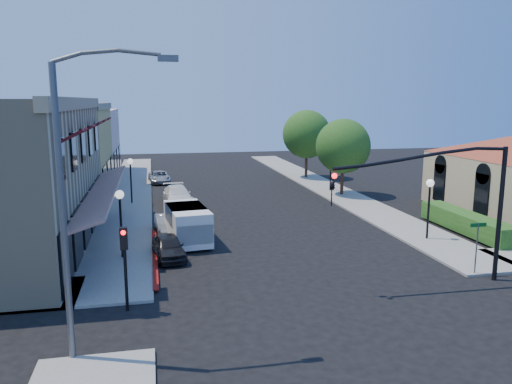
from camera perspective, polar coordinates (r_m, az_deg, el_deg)
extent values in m
plane|color=black|center=(20.12, 9.36, -12.98)|extent=(120.00, 120.00, 0.00)
cube|color=gray|center=(44.90, -14.10, -0.02)|extent=(3.50, 50.00, 0.12)
cube|color=gray|center=(47.51, 7.48, 0.77)|extent=(3.50, 50.00, 0.12)
cube|color=maroon|center=(26.39, -11.49, -7.32)|extent=(0.25, 10.00, 0.06)
cube|color=tan|center=(28.42, -19.81, 9.52)|extent=(0.50, 18.20, 0.60)
cube|color=#561416|center=(28.72, -17.16, 0.13)|extent=(1.75, 17.00, 0.67)
cube|color=#531016|center=(21.43, -20.23, 6.05)|extent=(1.02, 1.50, 0.60)
cube|color=#531016|center=(24.80, -19.13, 6.62)|extent=(1.02, 1.50, 0.60)
cube|color=#531016|center=(28.17, -18.29, 7.06)|extent=(1.02, 1.50, 0.60)
cube|color=#531016|center=(31.55, -17.63, 7.40)|extent=(1.02, 1.50, 0.60)
cube|color=#531016|center=(34.93, -17.09, 7.67)|extent=(1.02, 1.50, 0.60)
cube|color=black|center=(21.91, -20.91, -7.12)|extent=(0.12, 2.60, 2.60)
cube|color=black|center=(25.14, -19.73, -4.83)|extent=(0.12, 2.60, 2.60)
cube|color=black|center=(28.41, -18.83, -3.05)|extent=(0.12, 2.60, 2.60)
cube|color=black|center=(31.71, -18.12, -1.65)|extent=(0.12, 2.60, 2.60)
cube|color=black|center=(35.03, -17.55, -0.51)|extent=(0.12, 2.60, 2.60)
cube|color=tan|center=(44.21, -23.15, 4.20)|extent=(10.00, 12.00, 7.60)
cube|color=beige|center=(56.01, -20.80, 5.18)|extent=(10.00, 12.00, 7.00)
cube|color=black|center=(36.25, 24.37, -0.28)|extent=(0.12, 1.40, 2.80)
cube|color=black|center=(40.32, 20.21, 1.00)|extent=(0.12, 1.40, 2.80)
cube|color=#224E16|center=(33.06, 22.82, -4.33)|extent=(1.40, 8.00, 1.10)
cylinder|color=black|center=(42.74, 9.79, 0.98)|extent=(0.28, 0.28, 2.10)
sphere|color=#224E16|center=(42.35, 9.92, 5.18)|extent=(4.56, 4.56, 4.56)
cylinder|color=black|center=(52.05, 5.75, 2.84)|extent=(0.28, 0.28, 2.27)
sphere|color=#224E16|center=(51.72, 5.82, 6.59)|extent=(4.94, 4.94, 4.94)
cylinder|color=black|center=(24.37, 26.09, -2.36)|extent=(0.20, 0.20, 6.00)
cylinder|color=black|center=(21.78, 18.49, 3.70)|extent=(7.80, 0.14, 0.14)
imported|color=black|center=(20.22, 8.75, 1.07)|extent=(0.20, 0.16, 1.00)
sphere|color=#FF0C0C|center=(20.01, 8.95, 1.83)|extent=(0.22, 0.22, 0.22)
cylinder|color=black|center=(19.78, -14.67, -8.95)|extent=(0.12, 0.12, 3.00)
cube|color=black|center=(19.22, -14.88, -5.15)|extent=(0.28, 0.22, 0.85)
sphere|color=#FF0C0C|center=(19.04, -14.94, -4.52)|extent=(0.18, 0.18, 0.18)
cylinder|color=#595B5E|center=(15.77, -21.20, -2.91)|extent=(0.20, 0.20, 9.00)
cylinder|color=#595B5E|center=(15.26, -16.65, 14.91)|extent=(3.00, 0.12, 0.12)
cube|color=#595B5E|center=(15.23, -10.03, 14.81)|extent=(0.60, 0.25, 0.18)
cylinder|color=#595B5E|center=(25.03, 23.88, -6.01)|extent=(0.06, 0.06, 2.50)
cube|color=#0C591E|center=(24.75, 24.07, -3.45)|extent=(0.80, 0.04, 0.18)
cylinder|color=black|center=(26.00, -15.15, -4.08)|extent=(0.12, 0.12, 3.20)
sphere|color=white|center=(25.63, -15.33, -0.28)|extent=(0.44, 0.44, 0.44)
cylinder|color=black|center=(39.71, -14.08, 0.90)|extent=(0.12, 0.12, 3.20)
sphere|color=white|center=(39.47, -14.20, 3.41)|extent=(0.44, 0.44, 0.44)
cylinder|color=black|center=(30.16, 19.09, -2.31)|extent=(0.12, 0.12, 3.20)
sphere|color=white|center=(29.85, 19.29, 0.97)|extent=(0.44, 0.44, 0.44)
cylinder|color=black|center=(44.40, 8.50, 2.08)|extent=(0.12, 0.12, 3.20)
sphere|color=white|center=(44.18, 8.56, 4.33)|extent=(0.44, 0.44, 0.44)
cube|color=white|center=(28.56, -7.86, -3.54)|extent=(2.48, 4.81, 1.89)
cube|color=white|center=(26.68, -7.08, -4.75)|extent=(2.00, 0.84, 1.05)
cube|color=black|center=(26.90, -7.26, -3.48)|extent=(1.79, 0.30, 0.95)
cube|color=black|center=(28.75, -7.99, -2.48)|extent=(2.30, 2.94, 0.95)
cylinder|color=black|center=(27.11, -9.08, -5.99)|extent=(0.34, 0.72, 0.69)
cylinder|color=black|center=(30.12, -10.04, -4.36)|extent=(0.34, 0.72, 0.69)
cylinder|color=black|center=(27.43, -5.38, -5.71)|extent=(0.34, 0.72, 0.69)
cylinder|color=black|center=(30.41, -6.70, -4.13)|extent=(0.34, 0.72, 0.69)
imported|color=black|center=(25.93, -9.97, -6.19)|extent=(1.86, 3.69, 1.21)
imported|color=gray|center=(31.07, -10.32, -3.57)|extent=(1.34, 3.27, 1.05)
imported|color=white|center=(39.42, -8.96, -0.33)|extent=(2.37, 4.87, 1.37)
imported|color=#A6A8AC|center=(49.72, -10.99, 1.70)|extent=(2.23, 4.28, 1.15)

